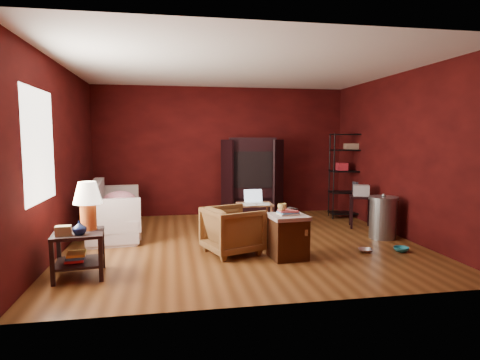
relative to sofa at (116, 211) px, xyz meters
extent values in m
cube|color=brown|center=(2.11, -1.00, -0.42)|extent=(5.50, 5.00, 0.02)
cube|color=white|center=(2.11, -1.00, 2.40)|extent=(5.50, 5.00, 0.02)
cube|color=#3F0909|center=(2.11, 1.51, 0.99)|extent=(5.50, 0.02, 2.80)
cube|color=#3F0909|center=(2.11, -3.51, 0.99)|extent=(5.50, 0.02, 2.80)
cube|color=#3F0909|center=(-0.65, -1.00, 0.99)|extent=(0.02, 5.00, 2.80)
cube|color=#3F0909|center=(4.87, -1.00, 0.99)|extent=(0.02, 5.00, 2.80)
cube|color=white|center=(-0.62, -2.00, 1.19)|extent=(0.02, 1.20, 1.40)
imported|color=#AB9994|center=(0.00, 0.00, 0.00)|extent=(0.75, 2.11, 0.81)
imported|color=black|center=(1.86, -1.61, -0.03)|extent=(0.90, 0.93, 0.76)
imported|color=silver|center=(3.81, -1.89, -0.30)|extent=(0.22, 0.11, 0.21)
imported|color=teal|center=(4.36, -1.96, -0.30)|extent=(0.23, 0.09, 0.22)
imported|color=#0B163B|center=(-0.10, -2.41, 0.23)|extent=(0.20, 0.20, 0.16)
imported|color=#D4C067|center=(2.49, -1.99, 0.35)|extent=(0.15, 0.13, 0.12)
cube|color=black|center=(-0.15, -2.26, 0.13)|extent=(0.65, 0.65, 0.04)
cube|color=black|center=(-0.15, -2.26, -0.23)|extent=(0.60, 0.60, 0.03)
cube|color=black|center=(-0.38, -2.55, -0.13)|extent=(0.05, 0.05, 0.55)
cube|color=black|center=(0.14, -2.49, -0.13)|extent=(0.05, 0.05, 0.55)
cube|color=black|center=(-0.44, -2.03, -0.13)|extent=(0.05, 0.05, 0.55)
cube|color=black|center=(0.08, -1.97, -0.13)|extent=(0.05, 0.05, 0.55)
cylinder|color=orange|center=(-0.05, -2.15, 0.31)|extent=(0.22, 0.22, 0.33)
cone|color=#F2E5C6|center=(-0.05, -2.15, 0.62)|extent=(0.39, 0.39, 0.27)
cube|color=#9A8954|center=(-0.28, -2.42, 0.21)|extent=(0.19, 0.14, 0.12)
cube|color=#E0383E|center=(-0.20, -2.27, -0.19)|extent=(0.24, 0.30, 0.03)
cube|color=#3892E0|center=(-0.19, -2.27, -0.15)|extent=(0.24, 0.30, 0.03)
cube|color=#FCDA54|center=(-0.18, -2.27, -0.12)|extent=(0.24, 0.30, 0.03)
cube|color=#AB9994|center=(0.02, -0.03, -0.13)|extent=(0.95, 1.92, 0.39)
cube|color=#AB9994|center=(-0.32, -0.06, 0.13)|extent=(0.35, 1.86, 0.78)
cube|color=#AB9994|center=(0.11, -0.95, 0.08)|extent=(0.79, 0.25, 0.54)
cube|color=#AB9994|center=(-0.06, 0.89, 0.08)|extent=(0.79, 0.25, 0.54)
ellipsoid|color=#C61B45|center=(0.12, -0.56, 0.18)|extent=(0.55, 0.55, 0.27)
ellipsoid|color=#C61B45|center=(0.07, -0.02, 0.20)|extent=(0.62, 0.62, 0.31)
ellipsoid|color=#AB9994|center=(0.03, 0.46, 0.16)|extent=(0.51, 0.51, 0.25)
cube|color=#462310|center=(2.59, -1.97, -0.12)|extent=(0.52, 0.52, 0.57)
cube|color=#AB9994|center=(2.59, -1.97, 0.19)|extent=(0.55, 0.55, 0.05)
cube|color=beige|center=(2.59, -1.97, 0.23)|extent=(0.29, 0.24, 0.02)
cube|color=#5188BE|center=(2.59, -1.97, 0.25)|extent=(0.30, 0.25, 0.02)
cube|color=#D95152|center=(2.59, -1.97, 0.27)|extent=(0.25, 0.20, 0.02)
cube|color=black|center=(2.67, -1.93, 0.30)|extent=(0.12, 0.17, 0.02)
cube|color=black|center=(2.69, -1.92, 0.00)|extent=(0.58, 0.58, 0.09)
cube|color=black|center=(2.69, -1.92, -0.05)|extent=(0.53, 0.53, 0.02)
cylinder|color=black|center=(2.46, -2.01, -0.22)|extent=(0.03, 0.03, 0.36)
cylinder|color=black|center=(2.78, -2.15, -0.22)|extent=(0.03, 0.03, 0.36)
cylinder|color=black|center=(2.60, -1.68, -0.22)|extent=(0.03, 0.03, 0.36)
cylinder|color=black|center=(2.92, -1.83, -0.22)|extent=(0.03, 0.03, 0.36)
cylinder|color=beige|center=(2.73, -0.36, -0.40)|extent=(1.69, 1.69, 0.01)
cube|color=#4F151B|center=(2.63, -0.10, -0.39)|extent=(1.30, 0.91, 0.01)
cube|color=#9A6746|center=(2.44, -0.40, 0.11)|extent=(0.63, 0.45, 0.03)
cylinder|color=#9A6746|center=(2.17, -0.57, -0.15)|extent=(0.04, 0.04, 0.52)
cylinder|color=#9A6746|center=(2.71, -0.58, -0.15)|extent=(0.04, 0.04, 0.52)
cylinder|color=#9A6746|center=(2.18, -0.22, -0.15)|extent=(0.04, 0.04, 0.52)
cylinder|color=#9A6746|center=(2.71, -0.23, -0.15)|extent=(0.04, 0.04, 0.52)
cube|color=silver|center=(2.44, -0.37, 0.13)|extent=(0.33, 0.23, 0.02)
cube|color=silver|center=(2.44, -0.26, 0.25)|extent=(0.33, 0.08, 0.22)
cube|color=silver|center=(2.31, -0.50, 0.13)|extent=(0.27, 0.34, 0.00)
cube|color=silver|center=(2.58, -0.50, 0.13)|extent=(0.27, 0.35, 0.00)
cube|color=black|center=(2.72, 1.16, 0.45)|extent=(1.05, 0.67, 1.70)
cube|color=black|center=(2.70, 1.07, 0.63)|extent=(0.85, 0.51, 0.76)
cube|color=black|center=(2.15, 0.99, 0.45)|extent=(0.22, 0.38, 1.62)
cube|color=black|center=(3.22, 0.84, 0.45)|extent=(0.31, 0.33, 1.62)
cube|color=#282B2D|center=(2.71, 1.12, 0.54)|extent=(0.61, 0.52, 0.47)
cube|color=black|center=(2.68, 0.89, 0.54)|extent=(0.45, 0.07, 0.36)
cube|color=black|center=(2.71, 1.12, 0.00)|extent=(0.86, 0.55, 0.04)
cylinder|color=black|center=(4.31, 0.51, 0.49)|extent=(0.03, 0.03, 1.79)
cylinder|color=black|center=(5.14, 0.39, 0.49)|extent=(0.03, 0.03, 1.79)
cylinder|color=black|center=(4.36, 0.86, 0.49)|extent=(0.03, 0.03, 1.79)
cylinder|color=black|center=(5.19, 0.75, 0.49)|extent=(0.03, 0.03, 1.79)
cube|color=black|center=(4.75, 0.63, -0.31)|extent=(0.92, 0.49, 0.02)
cube|color=black|center=(4.75, 0.63, 0.14)|extent=(0.92, 0.49, 0.02)
cube|color=black|center=(4.75, 0.63, 0.59)|extent=(0.92, 0.49, 0.02)
cube|color=black|center=(4.75, 0.63, 1.03)|extent=(0.92, 0.49, 0.02)
cube|color=black|center=(4.75, 0.63, 1.36)|extent=(0.92, 0.49, 0.02)
cube|color=maroon|center=(4.56, 0.66, 0.69)|extent=(0.23, 0.27, 0.16)
cube|color=#343541|center=(4.95, 0.60, 0.26)|extent=(0.28, 0.28, 0.20)
cube|color=#83654F|center=(4.75, 0.63, 1.11)|extent=(0.32, 0.24, 0.12)
cube|color=black|center=(4.52, -0.32, 0.18)|extent=(0.52, 0.52, 0.04)
cube|color=black|center=(4.29, -0.41, -0.11)|extent=(0.05, 0.05, 0.59)
cube|color=black|center=(4.61, -0.54, -0.11)|extent=(0.05, 0.05, 0.59)
cube|color=black|center=(4.42, -0.09, -0.11)|extent=(0.05, 0.05, 0.59)
cube|color=black|center=(4.74, -0.22, -0.11)|extent=(0.05, 0.05, 0.59)
cube|color=silver|center=(4.52, -0.32, 0.30)|extent=(0.34, 0.31, 0.20)
cylinder|color=gray|center=(4.50, -1.15, -0.07)|extent=(0.57, 0.57, 0.67)
cylinder|color=gray|center=(4.50, -1.15, 0.28)|extent=(0.63, 0.63, 0.04)
sphere|color=gray|center=(4.50, -1.15, 0.33)|extent=(0.09, 0.09, 0.07)
camera|label=1|loc=(0.97, -7.31, 1.29)|focal=30.00mm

